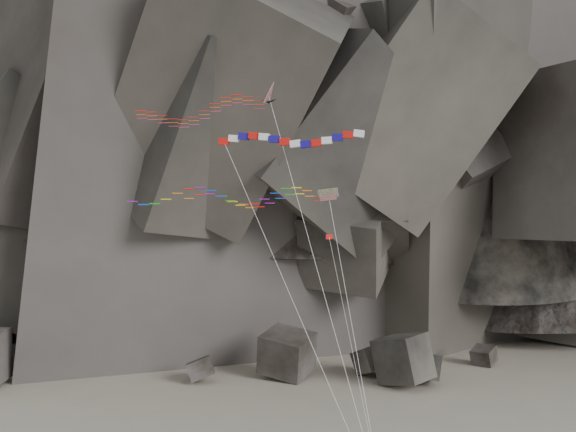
{
  "coord_description": "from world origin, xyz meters",
  "views": [
    {
      "loc": [
        -1.16,
        -43.2,
        20.45
      ],
      "look_at": [
        -1.02,
        6.0,
        19.88
      ],
      "focal_mm": 40.0,
      "sensor_mm": 36.0,
      "label": 1
    }
  ],
  "objects_px": {
    "parafoil_kite": "(224,196)",
    "pennant_kite": "(339,289)",
    "delta_kite": "(195,111)",
    "banner_kite": "(290,141)"
  },
  "relations": [
    {
      "from": "parafoil_kite",
      "to": "pennant_kite",
      "type": "relative_size",
      "value": 1.2
    },
    {
      "from": "delta_kite",
      "to": "parafoil_kite",
      "type": "height_order",
      "value": "delta_kite"
    },
    {
      "from": "delta_kite",
      "to": "parafoil_kite",
      "type": "distance_m",
      "value": 6.42
    },
    {
      "from": "delta_kite",
      "to": "banner_kite",
      "type": "distance_m",
      "value": 7.5
    },
    {
      "from": "delta_kite",
      "to": "banner_kite",
      "type": "bearing_deg",
      "value": -7.74
    },
    {
      "from": "delta_kite",
      "to": "pennant_kite",
      "type": "relative_size",
      "value": 1.64
    },
    {
      "from": "banner_kite",
      "to": "pennant_kite",
      "type": "bearing_deg",
      "value": 20.45
    },
    {
      "from": "pennant_kite",
      "to": "delta_kite",
      "type": "bearing_deg",
      "value": 139.95
    },
    {
      "from": "parafoil_kite",
      "to": "delta_kite",
      "type": "bearing_deg",
      "value": -155.57
    },
    {
      "from": "banner_kite",
      "to": "parafoil_kite",
      "type": "xyz_separation_m",
      "value": [
        -4.73,
        2.58,
        -3.7
      ]
    }
  ]
}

